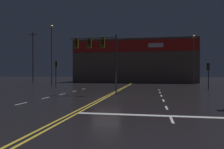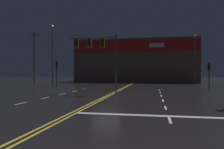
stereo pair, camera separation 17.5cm
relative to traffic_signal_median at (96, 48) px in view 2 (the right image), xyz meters
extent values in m
plane|color=black|center=(1.50, -2.16, -4.72)|extent=(200.00, 200.00, 0.00)
cube|color=gold|center=(1.35, -2.16, -4.71)|extent=(0.12, 60.00, 0.01)
cube|color=gold|center=(1.65, -2.16, -4.71)|extent=(0.12, 60.00, 0.01)
cube|color=silver|center=(-3.46, -7.56, -4.71)|extent=(0.12, 1.40, 0.01)
cube|color=silver|center=(-3.46, -3.96, -4.71)|extent=(0.12, 1.40, 0.01)
cube|color=silver|center=(-3.46, -0.36, -4.71)|extent=(0.12, 1.40, 0.01)
cube|color=silver|center=(-3.46, 3.24, -4.71)|extent=(0.12, 1.40, 0.01)
cube|color=silver|center=(-3.46, 6.84, -4.71)|extent=(0.12, 1.40, 0.01)
cube|color=silver|center=(6.47, -11.16, -4.71)|extent=(0.12, 1.40, 0.01)
cube|color=silver|center=(6.47, -7.56, -4.71)|extent=(0.12, 1.40, 0.01)
cube|color=silver|center=(6.47, -3.96, -4.71)|extent=(0.12, 1.40, 0.01)
cube|color=silver|center=(6.47, -0.36, -4.71)|extent=(0.12, 1.40, 0.01)
cube|color=silver|center=(6.47, 3.24, -4.71)|extent=(0.12, 1.40, 0.01)
cube|color=silver|center=(6.47, 6.84, -4.71)|extent=(0.12, 1.40, 0.01)
cube|color=silver|center=(6.47, -10.24, -4.71)|extent=(9.53, 0.40, 0.01)
cylinder|color=#38383D|center=(2.07, 0.01, -1.72)|extent=(0.14, 0.14, 5.99)
cylinder|color=#38383D|center=(-0.36, 0.01, 1.02)|extent=(4.86, 0.10, 0.10)
cube|color=black|center=(0.68, 0.01, 0.48)|extent=(0.28, 0.24, 0.84)
cube|color=gold|center=(0.68, 0.01, 0.48)|extent=(0.42, 0.08, 0.99)
sphere|color=#500705|center=(0.68, -0.14, 0.73)|extent=(0.17, 0.17, 0.17)
sphere|color=#543707|center=(0.68, -0.14, 0.48)|extent=(0.17, 0.17, 0.17)
sphere|color=green|center=(0.68, -0.14, 0.23)|extent=(0.17, 0.17, 0.17)
cube|color=black|center=(-0.71, 0.01, 0.48)|extent=(0.28, 0.24, 0.84)
cube|color=gold|center=(-0.71, 0.01, 0.48)|extent=(0.42, 0.08, 0.99)
sphere|color=#500705|center=(-0.71, -0.14, 0.73)|extent=(0.17, 0.17, 0.17)
sphere|color=#543707|center=(-0.71, -0.14, 0.48)|extent=(0.17, 0.17, 0.17)
sphere|color=green|center=(-0.71, -0.14, 0.23)|extent=(0.17, 0.17, 0.17)
cube|color=black|center=(-2.10, 0.01, 0.48)|extent=(0.28, 0.24, 0.84)
cube|color=gold|center=(-2.10, 0.01, 0.48)|extent=(0.42, 0.08, 0.99)
sphere|color=#500705|center=(-2.10, -0.14, 0.73)|extent=(0.17, 0.17, 0.17)
sphere|color=#543707|center=(-2.10, -0.14, 0.48)|extent=(0.17, 0.17, 0.17)
sphere|color=green|center=(-2.10, -0.14, 0.23)|extent=(0.17, 0.17, 0.17)
cylinder|color=#38383D|center=(-8.60, 9.25, -2.73)|extent=(0.13, 0.13, 3.98)
cube|color=black|center=(-8.60, 9.43, -1.21)|extent=(0.28, 0.24, 0.84)
cube|color=gold|center=(-8.60, 9.43, -1.21)|extent=(0.42, 0.08, 0.99)
sphere|color=#500705|center=(-8.60, 9.27, -0.96)|extent=(0.17, 0.17, 0.17)
sphere|color=#543707|center=(-8.60, 9.27, -1.21)|extent=(0.17, 0.17, 0.17)
sphere|color=green|center=(-8.60, 9.27, -1.46)|extent=(0.17, 0.17, 0.17)
cylinder|color=#38383D|center=(12.97, 9.27, -2.97)|extent=(0.13, 0.13, 3.49)
cube|color=black|center=(12.97, 9.45, -1.69)|extent=(0.28, 0.24, 0.84)
cube|color=gold|center=(12.97, 9.45, -1.69)|extent=(0.42, 0.08, 0.99)
sphere|color=#500705|center=(12.97, 9.29, -1.44)|extent=(0.17, 0.17, 0.17)
sphere|color=#543707|center=(12.97, 9.29, -1.69)|extent=(0.17, 0.17, 0.17)
sphere|color=green|center=(12.97, 9.29, -1.95)|extent=(0.17, 0.17, 0.17)
cylinder|color=#59595E|center=(-11.29, 13.39, 0.25)|extent=(0.20, 0.20, 9.93)
sphere|color=#F4C666|center=(-11.29, 13.39, 5.38)|extent=(0.56, 0.56, 0.56)
cylinder|color=#59595E|center=(13.12, 20.40, -0.39)|extent=(0.20, 0.20, 8.66)
sphere|color=#F4C666|center=(13.12, 20.40, 4.11)|extent=(0.56, 0.56, 0.56)
cube|color=brown|center=(1.50, 31.79, 0.24)|extent=(28.06, 10.00, 9.92)
cube|color=red|center=(1.50, 26.69, 3.46)|extent=(27.50, 0.20, 2.48)
cube|color=white|center=(6.41, 26.64, 3.46)|extent=(3.20, 0.16, 0.90)
cylinder|color=#4C3828|center=(-21.47, 24.93, 1.10)|extent=(0.26, 0.26, 11.63)
cube|color=#4C3828|center=(-21.47, 24.93, 6.32)|extent=(2.20, 0.12, 0.12)
camera|label=1|loc=(5.56, -21.45, -2.57)|focal=35.00mm
camera|label=2|loc=(5.73, -21.41, -2.57)|focal=35.00mm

